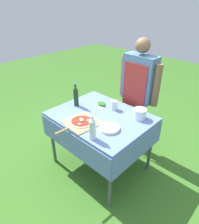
# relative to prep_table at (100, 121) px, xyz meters

# --- Properties ---
(ground_plane) EXTENTS (12.00, 12.00, 0.00)m
(ground_plane) POSITION_rel_prep_table_xyz_m (0.00, 0.00, -0.72)
(ground_plane) COLOR #386B23
(prep_table) EXTENTS (1.16, 0.92, 0.80)m
(prep_table) POSITION_rel_prep_table_xyz_m (0.00, 0.00, 0.00)
(prep_table) COLOR #607AB7
(prep_table) RESTS_ON ground
(person_cook) EXTENTS (0.61, 0.21, 1.63)m
(person_cook) POSITION_rel_prep_table_xyz_m (0.08, 0.65, 0.24)
(person_cook) COLOR #4C4C51
(person_cook) RESTS_ON ground
(pizza_on_peel) EXTENTS (0.38, 0.53, 0.05)m
(pizza_on_peel) POSITION_rel_prep_table_xyz_m (-0.04, -0.28, 0.10)
(pizza_on_peel) COLOR tan
(pizza_on_peel) RESTS_ON prep_table
(oil_bottle) EXTENTS (0.06, 0.06, 0.31)m
(oil_bottle) POSITION_rel_prep_table_xyz_m (-0.40, -0.03, 0.21)
(oil_bottle) COLOR black
(oil_bottle) RESTS_ON prep_table
(water_bottle) EXTENTS (0.07, 0.07, 0.27)m
(water_bottle) POSITION_rel_prep_table_xyz_m (0.25, -0.38, 0.21)
(water_bottle) COLOR silver
(water_bottle) RESTS_ON prep_table
(herb_container) EXTENTS (0.17, 0.13, 0.04)m
(herb_container) POSITION_rel_prep_table_xyz_m (-0.17, 0.20, 0.11)
(herb_container) COLOR silver
(herb_container) RESTS_ON prep_table
(mixing_tub) EXTENTS (0.15, 0.15, 0.12)m
(mixing_tub) POSITION_rel_prep_table_xyz_m (0.37, 0.27, 0.15)
(mixing_tub) COLOR silver
(mixing_tub) RESTS_ON prep_table
(plate_stack) EXTENTS (0.23, 0.23, 0.03)m
(plate_stack) POSITION_rel_prep_table_xyz_m (0.27, -0.15, 0.10)
(plate_stack) COLOR beige
(plate_stack) RESTS_ON prep_table
(sauce_jar) EXTENTS (0.08, 0.08, 0.12)m
(sauce_jar) POSITION_rel_prep_table_xyz_m (0.02, 0.23, 0.14)
(sauce_jar) COLOR silver
(sauce_jar) RESTS_ON prep_table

